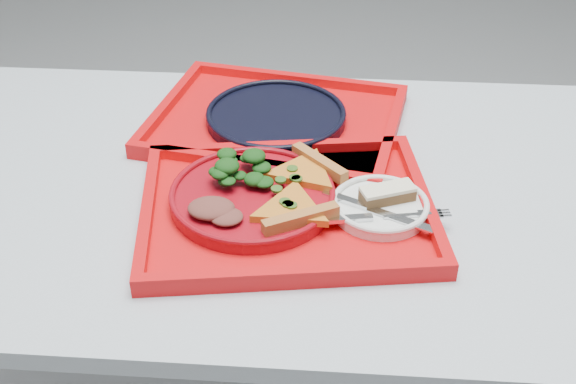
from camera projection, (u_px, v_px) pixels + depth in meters
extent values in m
cube|color=#A6B0BB|center=(351.00, 193.00, 1.21)|extent=(1.60, 0.80, 0.03)
cylinder|color=gray|center=(43.00, 231.00, 1.73)|extent=(0.05, 0.05, 0.72)
cube|color=red|center=(287.00, 211.00, 1.13)|extent=(0.50, 0.41, 0.01)
cube|color=red|center=(276.00, 124.00, 1.36)|extent=(0.51, 0.42, 0.01)
cylinder|color=maroon|center=(253.00, 198.00, 1.14)|extent=(0.26, 0.26, 0.02)
cylinder|color=white|center=(380.00, 208.00, 1.12)|extent=(0.15, 0.15, 0.01)
cylinder|color=black|center=(276.00, 118.00, 1.35)|extent=(0.26, 0.26, 0.02)
ellipsoid|color=black|center=(243.00, 166.00, 1.15)|extent=(0.10, 0.09, 0.05)
ellipsoid|color=brown|center=(211.00, 208.00, 1.08)|extent=(0.07, 0.06, 0.02)
cube|color=#492B18|center=(387.00, 195.00, 1.12)|extent=(0.09, 0.06, 0.02)
cube|color=beige|center=(388.00, 189.00, 1.11)|extent=(0.09, 0.06, 0.01)
cube|color=silver|center=(377.00, 210.00, 1.10)|extent=(0.17, 0.10, 0.01)
cube|color=silver|center=(382.00, 217.00, 1.08)|extent=(0.19, 0.05, 0.01)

